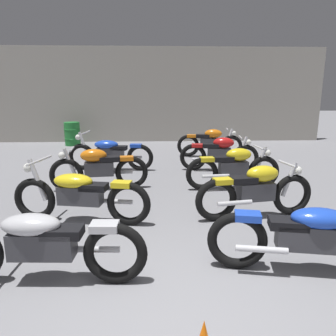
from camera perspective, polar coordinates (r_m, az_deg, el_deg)
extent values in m
cube|color=#9E998E|center=(12.99, -1.42, 12.66)|extent=(12.78, 0.24, 3.60)
torus|color=black|center=(3.52, -9.21, -14.60)|extent=(0.67, 0.15, 0.67)
cube|color=#38383D|center=(3.67, -21.17, -12.40)|extent=(0.67, 0.27, 0.28)
ellipsoid|color=#B7B7BC|center=(3.62, -22.96, -9.12)|extent=(0.62, 0.35, 0.22)
cube|color=black|center=(3.54, -18.00, -10.62)|extent=(0.41, 0.26, 0.10)
cube|color=#B7B7BC|center=(3.41, -11.09, -10.06)|extent=(0.29, 0.21, 0.08)
cylinder|color=silver|center=(3.69, -12.80, -13.73)|extent=(0.55, 0.10, 0.07)
torus|color=black|center=(5.47, -22.33, -5.08)|extent=(0.68, 0.23, 0.67)
torus|color=black|center=(4.90, -6.90, -6.25)|extent=(0.68, 0.23, 0.67)
cylinder|color=silver|center=(5.35, -21.88, -1.99)|extent=(0.28, 0.12, 0.66)
cube|color=#38383D|center=(5.11, -15.12, -4.62)|extent=(0.69, 0.36, 0.28)
ellipsoid|color=yellow|center=(5.09, -16.31, -2.19)|extent=(0.65, 0.43, 0.22)
cube|color=black|center=(4.99, -12.89, -3.25)|extent=(0.44, 0.31, 0.10)
cube|color=yellow|center=(4.84, -8.15, -2.83)|extent=(0.31, 0.25, 0.08)
cylinder|color=silver|center=(5.25, -21.61, 1.24)|extent=(0.16, 0.67, 0.04)
sphere|color=white|center=(5.37, -23.36, 0.04)|extent=(0.14, 0.14, 0.14)
cylinder|color=silver|center=(5.09, -9.26, -5.80)|extent=(0.55, 0.17, 0.07)
torus|color=black|center=(6.81, -17.38, -1.15)|extent=(0.68, 0.18, 0.67)
torus|color=black|center=(6.73, -6.38, -0.77)|extent=(0.68, 0.18, 0.67)
cylinder|color=silver|center=(6.74, -16.86, 1.01)|extent=(0.25, 0.10, 0.56)
cube|color=#38383D|center=(6.71, -11.96, -0.14)|extent=(0.59, 0.30, 0.28)
ellipsoid|color=orange|center=(6.66, -12.93, 2.17)|extent=(0.55, 0.33, 0.26)
cube|color=black|center=(6.66, -10.15, 1.60)|extent=(0.42, 0.28, 0.10)
cube|color=orange|center=(6.66, -7.31, 1.70)|extent=(0.30, 0.23, 0.08)
cylinder|color=silver|center=(6.68, -16.50, 3.21)|extent=(0.09, 0.48, 0.04)
sphere|color=white|center=(6.73, -18.12, 2.13)|extent=(0.14, 0.14, 0.14)
cylinder|color=silver|center=(6.86, -8.51, -0.75)|extent=(0.55, 0.13, 0.07)
torus|color=black|center=(8.56, -14.91, 1.92)|extent=(0.68, 0.18, 0.67)
torus|color=black|center=(8.21, -4.92, 1.85)|extent=(0.68, 0.18, 0.67)
cylinder|color=silver|center=(8.48, -14.52, 3.97)|extent=(0.28, 0.10, 0.66)
cube|color=#38383D|center=(8.33, -10.05, 2.57)|extent=(0.68, 0.31, 0.28)
ellipsoid|color=blue|center=(8.32, -10.78, 4.06)|extent=(0.63, 0.38, 0.22)
cube|color=black|center=(8.26, -8.60, 3.51)|extent=(0.42, 0.28, 0.10)
cube|color=blue|center=(8.17, -5.66, 3.92)|extent=(0.30, 0.23, 0.08)
cylinder|color=silver|center=(8.42, -14.26, 6.05)|extent=(0.11, 0.68, 0.04)
sphere|color=white|center=(8.49, -15.50, 5.23)|extent=(0.14, 0.14, 0.14)
cylinder|color=silver|center=(8.38, -6.48, 1.91)|extent=(0.55, 0.13, 0.07)
torus|color=black|center=(3.82, 12.03, -12.38)|extent=(0.68, 0.23, 0.67)
cube|color=#38383D|center=(3.90, 23.35, -11.02)|extent=(0.69, 0.36, 0.28)
ellipsoid|color=blue|center=(3.85, 25.11, -7.99)|extent=(0.65, 0.43, 0.22)
cube|color=black|center=(3.80, 20.31, -9.13)|extent=(0.44, 0.31, 0.10)
cube|color=blue|center=(3.71, 13.81, -8.22)|extent=(0.31, 0.25, 0.08)
cylinder|color=silver|center=(3.74, 16.07, -13.56)|extent=(0.55, 0.17, 0.07)
torus|color=black|center=(5.65, 20.93, -4.38)|extent=(0.68, 0.22, 0.67)
torus|color=black|center=(5.08, 8.44, -5.60)|extent=(0.68, 0.22, 0.67)
cylinder|color=silver|center=(5.54, 20.46, -1.89)|extent=(0.25, 0.11, 0.56)
cube|color=#38383D|center=(5.30, 15.09, -3.96)|extent=(0.60, 0.33, 0.28)
ellipsoid|color=yellow|center=(5.27, 16.24, -0.97)|extent=(0.56, 0.36, 0.26)
cube|color=black|center=(5.15, 13.05, -2.03)|extent=(0.43, 0.30, 0.10)
cube|color=yellow|center=(5.02, 9.63, -2.27)|extent=(0.31, 0.24, 0.08)
cylinder|color=silver|center=(5.45, 20.15, 0.71)|extent=(0.12, 0.48, 0.04)
sphere|color=white|center=(5.58, 21.79, -0.41)|extent=(0.14, 0.14, 0.14)
cylinder|color=silver|center=(5.06, 11.62, -6.04)|extent=(0.55, 0.16, 0.07)
torus|color=black|center=(7.01, 16.40, -0.66)|extent=(0.68, 0.16, 0.67)
torus|color=black|center=(6.61, 5.99, -1.02)|extent=(0.68, 0.16, 0.67)
cylinder|color=silver|center=(6.92, 15.94, 1.40)|extent=(0.25, 0.09, 0.56)
cube|color=#38383D|center=(6.76, 11.39, -0.02)|extent=(0.59, 0.28, 0.28)
ellipsoid|color=yellow|center=(6.73, 12.31, 2.32)|extent=(0.54, 0.32, 0.26)
cube|color=black|center=(6.65, 9.67, 1.60)|extent=(0.42, 0.27, 0.10)
cube|color=yellow|center=(6.57, 6.91, 1.54)|extent=(0.29, 0.22, 0.08)
cylinder|color=silver|center=(6.85, 15.61, 3.52)|extent=(0.07, 0.48, 0.04)
sphere|color=white|center=(6.95, 17.08, 2.55)|extent=(0.14, 0.14, 0.14)
cylinder|color=silver|center=(6.55, 8.37, -1.40)|extent=(0.55, 0.11, 0.07)
torus|color=black|center=(8.35, 13.39, 1.72)|extent=(0.68, 0.19, 0.67)
torus|color=black|center=(8.24, 4.42, 1.91)|extent=(0.68, 0.19, 0.67)
cylinder|color=silver|center=(8.29, 12.93, 3.50)|extent=(0.25, 0.10, 0.56)
cube|color=#38383D|center=(8.25, 8.96, 2.50)|extent=(0.60, 0.31, 0.28)
ellipsoid|color=red|center=(8.21, 9.73, 4.41)|extent=(0.55, 0.34, 0.26)
cube|color=black|center=(8.20, 7.47, 3.91)|extent=(0.43, 0.29, 0.10)
cube|color=red|center=(8.19, 5.16, 3.95)|extent=(0.30, 0.23, 0.08)
cylinder|color=silver|center=(8.24, 12.62, 5.29)|extent=(0.09, 0.48, 0.04)
sphere|color=white|center=(8.29, 13.95, 4.42)|extent=(0.14, 0.14, 0.14)
cylinder|color=silver|center=(8.12, 6.18, 1.56)|extent=(0.55, 0.14, 0.07)
torus|color=black|center=(10.01, 11.03, 3.75)|extent=(0.68, 0.20, 0.67)
torus|color=black|center=(9.96, 3.56, 3.92)|extent=(0.68, 0.20, 0.67)
cylinder|color=silver|center=(9.96, 10.64, 5.24)|extent=(0.25, 0.10, 0.56)
cube|color=#38383D|center=(9.95, 7.32, 4.41)|extent=(0.60, 0.31, 0.28)
ellipsoid|color=orange|center=(9.91, 7.95, 6.00)|extent=(0.55, 0.35, 0.26)
cube|color=black|center=(9.91, 6.08, 5.58)|extent=(0.43, 0.29, 0.10)
cube|color=orange|center=(9.91, 4.16, 5.62)|extent=(0.30, 0.23, 0.08)
cylinder|color=silver|center=(9.93, 10.36, 6.73)|extent=(0.10, 0.48, 0.04)
sphere|color=white|center=(9.96, 11.48, 6.01)|extent=(0.14, 0.14, 0.14)
cylinder|color=silver|center=(9.83, 5.00, 3.66)|extent=(0.55, 0.14, 0.07)
cylinder|color=#1E722D|center=(12.52, -16.44, 5.78)|extent=(0.56, 0.56, 0.85)
torus|color=#1E722D|center=(12.50, -16.49, 6.55)|extent=(0.59, 0.59, 0.03)
torus|color=#1E722D|center=(12.55, -16.39, 5.01)|extent=(0.59, 0.59, 0.03)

